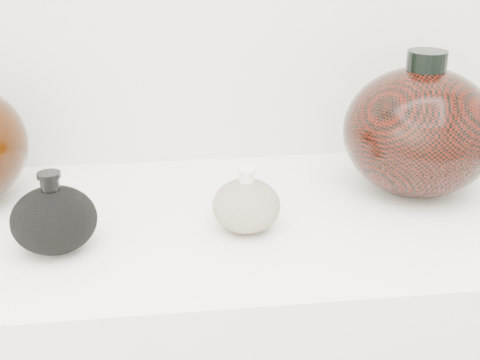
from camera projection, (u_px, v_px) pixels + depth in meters
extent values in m
cube|color=silver|center=(204.00, 227.00, 1.02)|extent=(1.20, 0.50, 0.03)
ellipsoid|color=black|center=(54.00, 220.00, 0.91)|extent=(0.12, 0.12, 0.09)
cylinder|color=black|center=(50.00, 184.00, 0.89)|extent=(0.03, 0.03, 0.03)
cylinder|color=black|center=(49.00, 175.00, 0.88)|extent=(0.03, 0.03, 0.01)
ellipsoid|color=beige|center=(246.00, 206.00, 0.97)|extent=(0.12, 0.12, 0.08)
cylinder|color=#F1E0C7|center=(246.00, 177.00, 0.95)|extent=(0.03, 0.03, 0.02)
cylinder|color=#F1E0C7|center=(246.00, 170.00, 0.95)|extent=(0.03, 0.03, 0.01)
ellipsoid|color=black|center=(419.00, 132.00, 1.07)|extent=(0.28, 0.28, 0.21)
cylinder|color=black|center=(427.00, 63.00, 1.03)|extent=(0.07, 0.07, 0.04)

